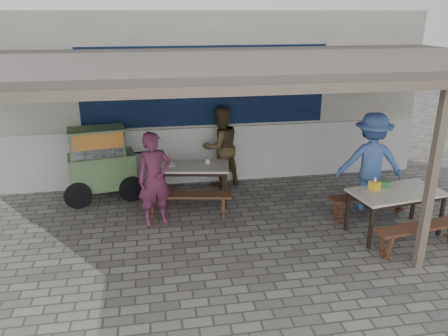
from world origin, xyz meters
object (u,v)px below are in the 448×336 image
donation_box (384,184)px  bench_right_wall (370,199)px  table_left (190,169)px  bench_left_street (188,200)px  vendor_cart (101,161)px  patron_right_table (371,162)px  patron_street_side (155,179)px  patron_wall_side (221,147)px  bench_left_wall (193,173)px  condiment_jar (207,161)px  tissue_box (374,185)px  condiment_bowl (172,165)px  table_right (396,196)px  bench_right_street (422,232)px

donation_box → bench_right_wall: bearing=86.1°
table_left → bench_left_street: table_left is taller
table_left → bench_left_street: size_ratio=0.99×
vendor_cart → patron_right_table: size_ratio=0.95×
bench_left_street → patron_street_side: (-0.56, -0.11, 0.47)m
bench_right_wall → patron_wall_side: 3.12m
bench_left_wall → condiment_jar: (0.22, -0.60, 0.46)m
patron_street_side → table_left: bearing=32.1°
table_left → tissue_box: size_ratio=10.99×
vendor_cart → patron_right_table: patron_right_table is taller
table_left → patron_street_side: patron_street_side is taller
table_left → condiment_jar: 0.37m
patron_wall_side → condiment_bowl: (-1.07, -0.77, -0.06)m
table_right → bench_right_street: table_right is taller
bench_left_wall → condiment_jar: condiment_jar is taller
table_left → donation_box: size_ratio=9.67×
condiment_bowl → donation_box: bearing=-26.3°
bench_right_wall → tissue_box: 0.73m
bench_left_wall → patron_street_side: 1.70m
bench_left_street → patron_street_side: bearing=-159.2°
bench_right_wall → bench_right_street: bearing=-90.0°
patron_right_table → tissue_box: 0.96m
table_right → patron_street_side: size_ratio=0.96×
bench_left_street → condiment_bowl: 0.85m
bench_right_street → patron_street_side: (-3.94, 1.68, 0.47)m
donation_box → bench_right_street: bearing=-74.7°
vendor_cart → condiment_bowl: (1.33, -0.43, -0.00)m
vendor_cart → table_left: bearing=-25.2°
vendor_cart → condiment_bowl: size_ratio=10.09×
condiment_jar → vendor_cart: bearing=168.5°
bench_left_street → patron_wall_side: (0.84, 1.46, 0.49)m
bench_right_street → condiment_bowl: condiment_bowl is taller
table_right → donation_box: size_ratio=9.69×
vendor_cart → patron_wall_side: size_ratio=1.03×
patron_street_side → tissue_box: (3.51, -0.93, 0.01)m
table_left → patron_street_side: bearing=-121.3°
bench_left_street → patron_right_table: patron_right_table is taller
table_right → tissue_box: size_ratio=11.02×
patron_wall_side → patron_right_table: 2.97m
bench_left_wall → table_left: bearing=-90.0°
patron_right_table → table_left: bearing=0.6°
bench_left_street → condiment_bowl: size_ratio=9.30×
bench_right_wall → patron_street_side: size_ratio=0.98×
bench_left_wall → patron_wall_side: bearing=23.3°
patron_street_side → condiment_jar: (1.01, 0.82, -0.01)m
patron_wall_side → tissue_box: (2.11, -2.50, -0.01)m
bench_left_wall → tissue_box: bearing=-30.9°
bench_left_wall → condiment_bowl: 0.89m
bench_left_street → tissue_box: tissue_box is taller
table_right → vendor_cart: bearing=146.0°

